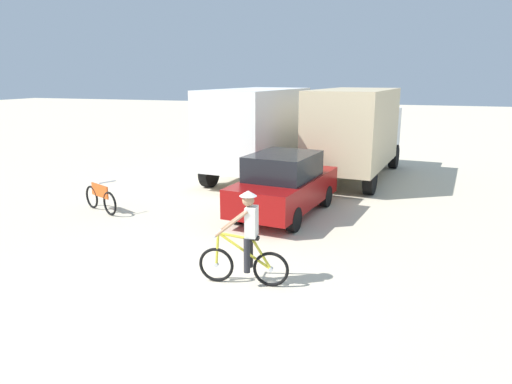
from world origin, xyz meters
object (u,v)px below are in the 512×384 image
(cyclist_orange_shirt, at_px, (246,242))
(box_truck_tan_camper, at_px, (357,129))
(bicycle_spare, at_px, (101,198))
(sedan_parked, at_px, (285,184))
(supply_crate, at_px, (290,196))
(box_truck_white_box, at_px, (262,129))

(cyclist_orange_shirt, bearing_deg, box_truck_tan_camper, 86.02)
(bicycle_spare, bearing_deg, sedan_parked, 15.43)
(box_truck_tan_camper, relative_size, sedan_parked, 1.58)
(bicycle_spare, bearing_deg, cyclist_orange_shirt, -29.73)
(cyclist_orange_shirt, bearing_deg, bicycle_spare, 150.27)
(sedan_parked, distance_m, supply_crate, 1.13)
(box_truck_white_box, distance_m, box_truck_tan_camper, 3.55)
(sedan_parked, height_order, bicycle_spare, sedan_parked)
(sedan_parked, bearing_deg, cyclist_orange_shirt, -83.27)
(box_truck_white_box, distance_m, bicycle_spare, 6.86)
(box_truck_tan_camper, relative_size, cyclist_orange_shirt, 3.82)
(cyclist_orange_shirt, height_order, bicycle_spare, cyclist_orange_shirt)
(bicycle_spare, xyz_separation_m, supply_crate, (5.00, 2.36, -0.11))
(box_truck_white_box, relative_size, bicycle_spare, 4.38)
(box_truck_white_box, relative_size, cyclist_orange_shirt, 3.82)
(supply_crate, bearing_deg, box_truck_white_box, 119.72)
(box_truck_white_box, relative_size, supply_crate, 9.76)
(box_truck_white_box, height_order, sedan_parked, box_truck_white_box)
(cyclist_orange_shirt, bearing_deg, supply_crate, 96.44)
(cyclist_orange_shirt, distance_m, bicycle_spare, 6.50)
(cyclist_orange_shirt, relative_size, bicycle_spare, 1.15)
(cyclist_orange_shirt, distance_m, supply_crate, 5.64)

